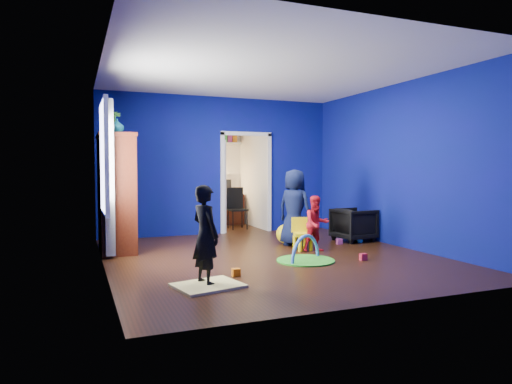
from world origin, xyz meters
name	(u,v)px	position (x,y,z in m)	size (l,w,h in m)	color
floor	(271,257)	(0.00, 0.00, 0.00)	(5.00, 5.50, 0.01)	black
ceiling	(271,71)	(0.00, 0.00, 2.90)	(5.00, 5.50, 0.01)	white
wall_back	(219,166)	(0.00, 2.75, 1.45)	(5.00, 0.02, 2.90)	navy
wall_front	(381,163)	(0.00, -2.75, 1.45)	(5.00, 0.02, 2.90)	navy
wall_left	(103,164)	(-2.50, 0.00, 1.45)	(0.02, 5.50, 2.90)	navy
wall_right	(401,165)	(2.50, 0.00, 1.45)	(0.02, 5.50, 2.90)	navy
alcove	(233,174)	(0.60, 3.62, 1.25)	(1.00, 1.75, 2.50)	silver
armchair	(354,224)	(2.10, 0.84, 0.32)	(0.68, 0.70, 0.63)	black
child_black	(205,235)	(-1.43, -1.31, 0.60)	(0.44, 0.29, 1.20)	black
child_navy	(295,208)	(0.80, 0.77, 0.69)	(0.67, 0.44, 1.38)	#0E0F33
toddler_red	(316,224)	(0.88, 0.13, 0.47)	(0.46, 0.35, 0.94)	red
vase	(117,126)	(-2.22, 1.09, 2.07)	(0.22, 0.22, 0.23)	#0E5E70
potted_plant	(114,123)	(-2.22, 1.61, 2.17)	(0.23, 0.23, 0.41)	green
tv_armoire	(116,193)	(-2.22, 1.39, 0.98)	(0.58, 1.14, 1.96)	#3F190A
crt_tv	(119,191)	(-2.18, 1.39, 1.02)	(0.46, 0.70, 0.54)	silver
yellow_blanket	(208,285)	(-1.43, -1.41, 0.01)	(0.75, 0.60, 0.03)	#F2E07A
hopper_ball	(286,234)	(0.75, 1.02, 0.18)	(0.36, 0.36, 0.36)	yellow
kid_chair	(303,235)	(0.73, 0.33, 0.25)	(0.28, 0.28, 0.50)	yellow
play_mat	(306,260)	(0.34, -0.52, 0.01)	(0.87, 0.87, 0.02)	green
toy_arch	(306,260)	(0.34, -0.52, 0.02)	(0.78, 0.78, 0.05)	#3F8CD8
window_left	(103,157)	(-2.48, 0.35, 1.55)	(0.03, 0.95, 1.55)	white
curtain	(109,178)	(-2.37, 0.90, 1.25)	(0.14, 0.42, 2.40)	slate
doorway	(246,184)	(0.60, 2.75, 1.05)	(1.16, 0.10, 2.10)	white
study_desk	(225,209)	(0.60, 4.26, 0.38)	(0.88, 0.44, 0.75)	#3D140A
desk_monitor	(223,186)	(0.60, 4.38, 0.95)	(0.40, 0.05, 0.32)	black
desk_lamp	(213,187)	(0.32, 4.32, 0.93)	(0.14, 0.14, 0.14)	#FFD88C
folding_chair	(238,209)	(0.60, 3.30, 0.46)	(0.40, 0.40, 0.92)	black
book_shelf	(223,143)	(0.60, 4.37, 2.02)	(0.88, 0.24, 0.04)	white
toy_0	(363,257)	(1.19, -0.78, 0.05)	(0.10, 0.08, 0.10)	red
toy_1	(360,240)	(2.06, 0.58, 0.06)	(0.11, 0.11, 0.11)	#2996E9
toy_2	(236,272)	(-0.95, -1.04, 0.05)	(0.10, 0.08, 0.10)	orange
toy_3	(300,244)	(0.82, 0.58, 0.06)	(0.11, 0.11, 0.11)	green
toy_4	(339,242)	(1.63, 0.60, 0.05)	(0.10, 0.08, 0.10)	#C1488E
toy_5	(198,248)	(-0.96, 0.87, 0.06)	(0.11, 0.11, 0.11)	#D951C6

